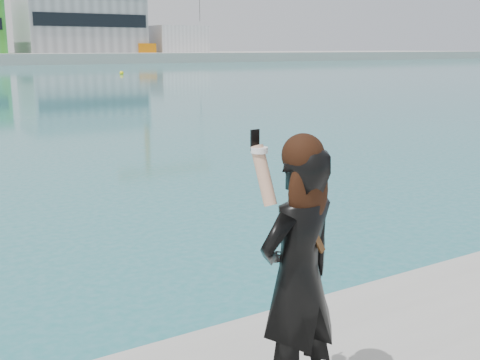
{
  "coord_description": "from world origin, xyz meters",
  "views": [
    {
      "loc": [
        -2.64,
        -3.16,
        3.15
      ],
      "look_at": [
        -0.36,
        0.42,
        2.21
      ],
      "focal_mm": 45.0,
      "sensor_mm": 36.0,
      "label": 1
    }
  ],
  "objects": [
    {
      "name": "flagpole_right",
      "position": [
        22.09,
        121.0,
        6.54
      ],
      "size": [
        1.28,
        0.16,
        8.0
      ],
      "color": "silver",
      "rests_on": "far_quay"
    },
    {
      "name": "buoy_near",
      "position": [
        24.34,
        65.53,
        0.0
      ],
      "size": [
        0.5,
        0.5,
        0.5
      ],
      "primitive_type": "sphere",
      "color": "#FFF20D",
      "rests_on": "ground"
    },
    {
      "name": "ancillary_shed",
      "position": [
        62.0,
        126.0,
        5.0
      ],
      "size": [
        12.0,
        10.0,
        6.0
      ],
      "primitive_type": "cube",
      "color": "silver",
      "rests_on": "far_quay"
    },
    {
      "name": "woman",
      "position": [
        -0.36,
        -0.28,
        1.74
      ],
      "size": [
        0.7,
        0.52,
        1.86
      ],
      "rotation": [
        0.0,
        0.0,
        3.3
      ],
      "color": "black",
      "rests_on": "near_quay"
    },
    {
      "name": "warehouse_grey_right",
      "position": [
        40.0,
        127.98,
        8.26
      ],
      "size": [
        25.5,
        15.35,
        12.5
      ],
      "color": "gray",
      "rests_on": "far_quay"
    }
  ]
}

